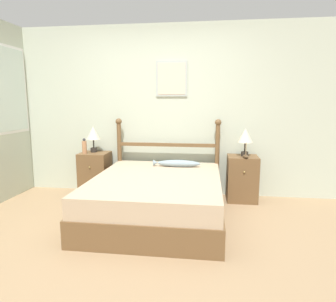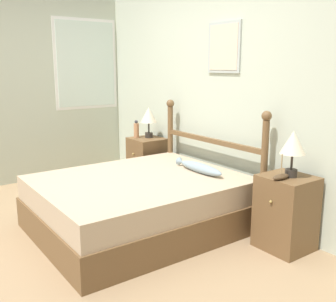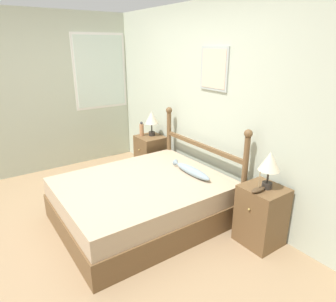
% 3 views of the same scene
% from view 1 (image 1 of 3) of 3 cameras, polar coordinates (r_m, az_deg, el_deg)
% --- Properties ---
extents(ground_plane, '(16.00, 16.00, 0.00)m').
position_cam_1_polar(ground_plane, '(3.26, -7.45, -16.54)').
color(ground_plane, '#9E7F5B').
extents(wall_back, '(6.40, 0.08, 2.55)m').
position_cam_1_polar(wall_back, '(4.62, -2.16, 7.64)').
color(wall_back, beige).
rests_on(wall_back, ground_plane).
extents(bed, '(1.56, 1.90, 0.52)m').
position_cam_1_polar(bed, '(3.73, -2.07, -8.84)').
color(bed, brown).
rests_on(bed, ground_plane).
extents(headboard, '(1.58, 0.09, 1.17)m').
position_cam_1_polar(headboard, '(4.51, -0.13, -0.22)').
color(headboard, brown).
rests_on(headboard, ground_plane).
extents(nightstand_left, '(0.42, 0.42, 0.65)m').
position_cam_1_polar(nightstand_left, '(4.75, -13.68, -4.18)').
color(nightstand_left, brown).
rests_on(nightstand_left, ground_plane).
extents(nightstand_right, '(0.42, 0.42, 0.65)m').
position_cam_1_polar(nightstand_right, '(4.46, 13.94, -5.08)').
color(nightstand_right, brown).
rests_on(nightstand_right, ground_plane).
extents(table_lamp_left, '(0.21, 0.21, 0.39)m').
position_cam_1_polar(table_lamp_left, '(4.70, -14.06, 3.13)').
color(table_lamp_left, '#2D2823').
rests_on(table_lamp_left, nightstand_left).
extents(table_lamp_right, '(0.21, 0.21, 0.39)m').
position_cam_1_polar(table_lamp_right, '(4.36, 14.51, 2.63)').
color(table_lamp_right, '#2D2823').
rests_on(table_lamp_right, nightstand_right).
extents(bottle, '(0.07, 0.07, 0.23)m').
position_cam_1_polar(bottle, '(4.64, -15.64, 0.82)').
color(bottle, tan).
rests_on(bottle, nightstand_left).
extents(model_boat, '(0.07, 0.18, 0.21)m').
position_cam_1_polar(model_boat, '(4.27, 14.59, -0.94)').
color(model_boat, '#4C3823').
rests_on(model_boat, nightstand_right).
extents(fish_pillow, '(0.66, 0.12, 0.10)m').
position_cam_1_polar(fish_pillow, '(4.20, 1.77, -2.37)').
color(fish_pillow, '#8499A3').
rests_on(fish_pillow, bed).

